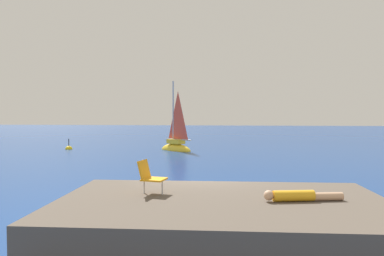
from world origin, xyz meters
TOP-DOWN VIEW (x-y plane):
  - ground_plane at (0.00, 0.00)m, footprint 160.00×160.00m
  - shore_ledge at (0.84, -3.46)m, footprint 7.54×4.61m
  - boulder_seaward at (2.47, -1.33)m, footprint 1.49×1.62m
  - boulder_inland at (2.91, -0.78)m, footprint 1.40×1.50m
  - sailboat_near at (-3.30, 15.83)m, footprint 3.12×2.76m
  - person_sunbather at (2.51, -3.42)m, footprint 1.75×0.51m
  - beach_chair at (-0.90, -3.06)m, footprint 0.68×0.59m
  - marker_buoy at (-12.05, 15.80)m, footprint 0.56×0.56m

SIDE VIEW (x-z plane):
  - ground_plane at x=0.00m, z-range 0.00..0.00m
  - boulder_seaward at x=2.47m, z-range -0.44..0.44m
  - boulder_inland at x=2.91m, z-range -0.42..0.42m
  - marker_buoy at x=-12.05m, z-range -0.56..0.57m
  - sailboat_near at x=-3.30m, z-range -2.65..3.29m
  - shore_ledge at x=0.84m, z-range 0.00..0.91m
  - person_sunbather at x=2.51m, z-range 0.90..1.15m
  - beach_chair at x=-0.90m, z-range 0.96..1.75m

